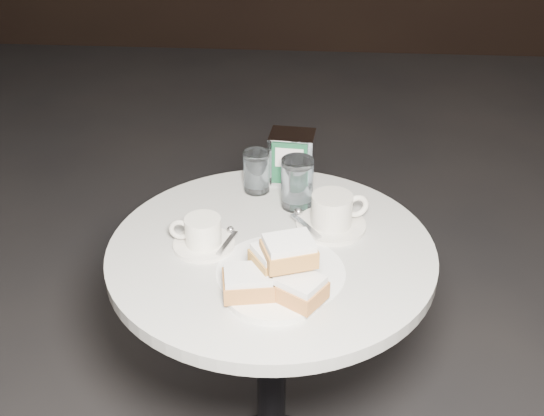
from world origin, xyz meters
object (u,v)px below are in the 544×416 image
Objects in this scene: cafe_table at (271,318)px; napkin_dispenser at (292,157)px; coffee_cup_left at (203,234)px; water_glass_right at (297,184)px; beignet_plate at (277,276)px; coffee_cup_right at (332,214)px; water_glass_left at (257,172)px.

cafe_table is 5.93× the size of napkin_dispenser.
water_glass_right reaches higher than coffee_cup_left.
beignet_plate is at bearing -81.95° from cafe_table.
coffee_cup_left is 0.72× the size of coffee_cup_right.
cafe_table is at bearing 4.30° from coffee_cup_left.
beignet_plate reaches higher than coffee_cup_left.
beignet_plate reaches higher than cafe_table.
water_glass_right is (-0.08, 0.09, 0.02)m from coffee_cup_right.
water_glass_right is at bearing 75.00° from cafe_table.
coffee_cup_left is at bearing -114.83° from napkin_dispenser.
coffee_cup_left is 1.39× the size of water_glass_left.
coffee_cup_right reaches higher than cafe_table.
water_glass_right is (0.10, -0.06, 0.01)m from water_glass_left.
napkin_dispenser is at bearing 89.24° from beignet_plate.
napkin_dispenser reaches higher than water_glass_left.
cafe_table is 5.23× the size of coffee_cup_left.
cafe_table is 3.76× the size of coffee_cup_right.
coffee_cup_right is at bearing 66.77° from beignet_plate.
water_glass_left is at bearing 102.50° from cafe_table.
napkin_dispenser is at bearing 34.93° from water_glass_left.
napkin_dispenser is (0.01, 0.46, 0.02)m from beignet_plate.
coffee_cup_right is 0.12m from water_glass_right.
water_glass_right is (0.19, 0.18, 0.03)m from coffee_cup_left.
napkin_dispenser reaches higher than coffee_cup_left.
coffee_cup_right is at bearing -47.05° from water_glass_right.
coffee_cup_right is at bearing 20.54° from coffee_cup_left.
cafe_table is at bearing -105.00° from water_glass_right.
water_glass_right is 0.12m from napkin_dispenser.
coffee_cup_right reaches higher than coffee_cup_left.
water_glass_left reaches higher than coffee_cup_right.
napkin_dispenser is at bearing 61.77° from coffee_cup_left.
cafe_table is at bearing -165.12° from coffee_cup_right.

